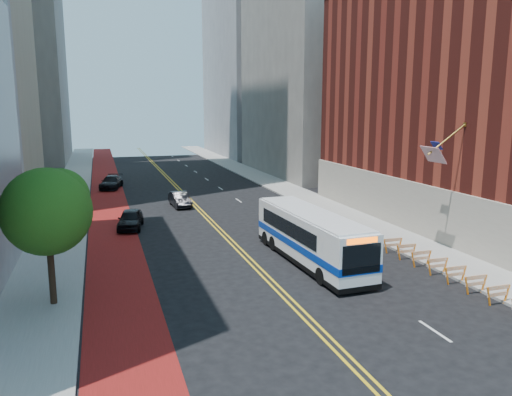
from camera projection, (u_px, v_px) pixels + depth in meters
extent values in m
plane|color=black|center=(315.00, 326.00, 22.24)|extent=(160.00, 160.00, 0.00)
cube|color=gray|center=(66.00, 210.00, 46.80)|extent=(4.00, 140.00, 0.15)
cube|color=gray|center=(303.00, 196.00, 53.90)|extent=(4.00, 140.00, 0.15)
cube|color=maroon|center=(110.00, 208.00, 47.97)|extent=(3.60, 140.00, 0.01)
cube|color=gold|center=(191.00, 203.00, 50.31)|extent=(0.14, 140.00, 0.01)
cube|color=gold|center=(195.00, 203.00, 50.42)|extent=(0.14, 140.00, 0.01)
cube|color=silver|center=(435.00, 331.00, 21.78)|extent=(0.14, 2.20, 0.01)
cube|color=silver|center=(348.00, 273.00, 29.28)|extent=(0.14, 2.20, 0.01)
cube|color=silver|center=(297.00, 239.00, 36.78)|extent=(0.14, 2.20, 0.01)
cube|color=silver|center=(263.00, 216.00, 44.29)|extent=(0.14, 2.20, 0.01)
cube|color=silver|center=(239.00, 200.00, 51.79)|extent=(0.14, 2.20, 0.01)
cube|color=silver|center=(221.00, 188.00, 59.29)|extent=(0.14, 2.20, 0.01)
cube|color=silver|center=(207.00, 179.00, 66.79)|extent=(0.14, 2.20, 0.01)
cube|color=silver|center=(195.00, 172.00, 74.29)|extent=(0.14, 2.20, 0.01)
cube|color=silver|center=(186.00, 166.00, 81.79)|extent=(0.14, 2.20, 0.01)
cube|color=silver|center=(179.00, 161.00, 89.29)|extent=(0.14, 2.20, 0.01)
cube|color=silver|center=(172.00, 156.00, 96.79)|extent=(0.14, 2.20, 0.01)
cube|color=silver|center=(167.00, 153.00, 104.29)|extent=(0.14, 2.20, 0.01)
cube|color=#9E9384|center=(422.00, 210.00, 37.28)|extent=(0.50, 36.00, 4.00)
cube|color=black|center=(480.00, 242.00, 31.85)|extent=(0.35, 2.80, 2.20)
cube|color=black|center=(414.00, 219.00, 38.41)|extent=(0.35, 2.80, 2.20)
cube|color=black|center=(368.00, 202.00, 44.98)|extent=(0.35, 2.80, 2.20)
cube|color=#A57F33|center=(466.00, 124.00, 32.35)|extent=(0.25, 0.25, 0.25)
cylinder|color=#A57F33|center=(447.00, 139.00, 32.11)|extent=(2.85, 0.12, 2.05)
cube|color=#B21419|center=(433.00, 155.00, 32.00)|extent=(0.75, 1.90, 1.05)
cube|color=navy|center=(437.00, 145.00, 32.48)|extent=(0.39, 0.85, 0.52)
cube|color=slate|center=(328.00, 32.00, 70.40)|extent=(18.00, 26.00, 40.00)
cube|color=gray|center=(267.00, 13.00, 97.46)|extent=(20.00, 28.00, 55.00)
cube|color=orange|center=(489.00, 297.00, 24.40)|extent=(0.32, 0.06, 0.99)
cube|color=orange|center=(507.00, 294.00, 24.73)|extent=(0.32, 0.06, 0.99)
cube|color=orange|center=(499.00, 288.00, 24.49)|extent=(1.25, 0.05, 0.22)
cube|color=orange|center=(498.00, 294.00, 24.56)|extent=(1.25, 0.05, 0.18)
cube|color=orange|center=(467.00, 286.00, 25.86)|extent=(0.32, 0.06, 0.99)
cube|color=orange|center=(484.00, 284.00, 26.18)|extent=(0.32, 0.06, 0.99)
cube|color=orange|center=(476.00, 277.00, 25.95)|extent=(1.25, 0.05, 0.22)
cube|color=orange|center=(475.00, 284.00, 26.01)|extent=(1.25, 0.05, 0.18)
cube|color=orange|center=(447.00, 276.00, 27.31)|extent=(0.32, 0.06, 0.99)
cube|color=orange|center=(464.00, 274.00, 27.63)|extent=(0.32, 0.06, 0.99)
cube|color=orange|center=(456.00, 268.00, 27.40)|extent=(1.25, 0.05, 0.22)
cube|color=orange|center=(455.00, 274.00, 27.46)|extent=(1.25, 0.05, 0.18)
cube|color=orange|center=(429.00, 268.00, 28.76)|extent=(0.32, 0.06, 0.99)
cube|color=orange|center=(445.00, 266.00, 29.09)|extent=(0.32, 0.06, 0.99)
cube|color=orange|center=(438.00, 260.00, 28.85)|extent=(1.25, 0.05, 0.22)
cube|color=orange|center=(437.00, 266.00, 28.92)|extent=(1.25, 0.05, 0.18)
cube|color=orange|center=(413.00, 260.00, 30.22)|extent=(0.32, 0.06, 0.99)
cube|color=orange|center=(429.00, 258.00, 30.54)|extent=(0.32, 0.06, 0.99)
cube|color=orange|center=(421.00, 253.00, 30.31)|extent=(1.25, 0.05, 0.22)
cube|color=orange|center=(421.00, 258.00, 30.37)|extent=(1.25, 0.05, 0.18)
cube|color=orange|center=(399.00, 253.00, 31.67)|extent=(0.32, 0.06, 0.99)
cube|color=orange|center=(414.00, 251.00, 31.99)|extent=(0.32, 0.06, 0.99)
cube|color=orange|center=(406.00, 246.00, 31.76)|extent=(1.25, 0.05, 0.22)
cube|color=orange|center=(406.00, 251.00, 31.82)|extent=(1.25, 0.05, 0.18)
cube|color=orange|center=(385.00, 246.00, 33.12)|extent=(0.32, 0.06, 0.99)
cube|color=orange|center=(400.00, 245.00, 33.45)|extent=(0.32, 0.06, 0.99)
cube|color=orange|center=(393.00, 240.00, 33.21)|extent=(1.25, 0.05, 0.22)
cube|color=orange|center=(393.00, 245.00, 33.28)|extent=(1.25, 0.05, 0.18)
cylinder|color=black|center=(52.00, 272.00, 24.20)|extent=(0.32, 0.32, 3.20)
sphere|color=#16420E|center=(47.00, 212.00, 23.65)|extent=(4.20, 4.20, 4.20)
sphere|color=#16420E|center=(60.00, 197.00, 24.10)|extent=(2.80, 2.80, 2.80)
sphere|color=#16420E|center=(34.00, 205.00, 23.15)|extent=(2.40, 2.40, 2.40)
cube|color=white|center=(311.00, 236.00, 30.99)|extent=(3.02, 11.86, 2.79)
cube|color=#042A99|center=(311.00, 242.00, 31.06)|extent=(3.06, 11.90, 0.44)
cube|color=black|center=(305.00, 226.00, 31.63)|extent=(2.93, 8.33, 0.93)
cube|color=black|center=(361.00, 259.00, 25.53)|extent=(2.25, 0.19, 1.57)
cube|color=black|center=(276.00, 211.00, 36.32)|extent=(2.04, 0.18, 0.98)
cube|color=#FF5905|center=(362.00, 241.00, 25.34)|extent=(1.79, 0.15, 0.29)
cube|color=white|center=(311.00, 213.00, 30.72)|extent=(2.87, 11.27, 0.12)
cube|color=black|center=(310.00, 257.00, 31.24)|extent=(3.05, 11.89, 0.29)
cylinder|color=black|center=(322.00, 276.00, 27.35)|extent=(0.33, 0.99, 0.98)
cylinder|color=black|center=(358.00, 271.00, 28.12)|extent=(0.33, 0.99, 0.98)
cylinder|color=black|center=(274.00, 243.00, 33.88)|extent=(0.33, 0.99, 0.98)
cylinder|color=black|center=(305.00, 240.00, 34.65)|extent=(0.33, 0.99, 0.98)
cylinder|color=black|center=(266.00, 238.00, 35.18)|extent=(0.33, 0.99, 0.98)
cylinder|color=black|center=(296.00, 235.00, 35.95)|extent=(0.33, 0.99, 0.98)
imported|color=black|center=(130.00, 219.00, 39.90)|extent=(2.55, 4.72, 1.53)
imported|color=black|center=(180.00, 199.00, 48.57)|extent=(1.80, 4.41, 1.42)
imported|color=black|center=(111.00, 182.00, 59.15)|extent=(3.25, 5.51, 1.50)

